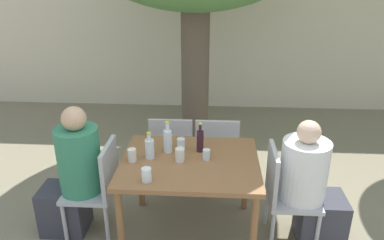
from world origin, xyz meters
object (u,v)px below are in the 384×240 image
at_px(patio_chair_3, 217,151).
at_px(person_seated_1, 311,189).
at_px(patio_chair_2, 172,150).
at_px(dining_table_front, 190,170).
at_px(patio_chair_1, 284,190).
at_px(water_bottle_0, 168,140).
at_px(drinking_glass_1, 147,175).
at_px(drinking_glass_3, 132,155).
at_px(water_bottle_1, 150,148).
at_px(drinking_glass_2, 181,144).
at_px(person_seated_0, 73,178).
at_px(wine_bottle_2, 200,140).
at_px(patio_chair_0, 99,184).
at_px(drinking_glass_4, 180,155).
at_px(drinking_glass_0, 206,154).

height_order(patio_chair_3, person_seated_1, person_seated_1).
bearing_deg(patio_chair_2, dining_table_front, 108.31).
relative_size(patio_chair_1, water_bottle_0, 3.07).
relative_size(drinking_glass_1, drinking_glass_3, 0.97).
relative_size(water_bottle_1, drinking_glass_1, 2.19).
distance_m(water_bottle_0, drinking_glass_2, 0.14).
relative_size(person_seated_0, person_seated_1, 1.06).
bearing_deg(person_seated_0, wine_bottle_2, 98.98).
bearing_deg(drinking_glass_2, patio_chair_0, -164.67).
relative_size(dining_table_front, drinking_glass_1, 10.68).
relative_size(drinking_glass_2, drinking_glass_3, 0.93).
distance_m(person_seated_1, water_bottle_1, 1.44).
bearing_deg(patio_chair_1, person_seated_0, 90.00).
relative_size(patio_chair_0, drinking_glass_2, 8.38).
relative_size(water_bottle_1, drinking_glass_4, 2.06).
distance_m(water_bottle_0, drinking_glass_1, 0.51).
height_order(patio_chair_3, drinking_glass_4, patio_chair_3).
relative_size(wine_bottle_2, drinking_glass_0, 3.03).
bearing_deg(drinking_glass_0, drinking_glass_4, -168.62).
relative_size(drinking_glass_0, drinking_glass_1, 0.82).
bearing_deg(wine_bottle_2, patio_chair_0, -168.82).
distance_m(patio_chair_2, drinking_glass_3, 0.86).
height_order(patio_chair_0, drinking_glass_4, patio_chair_0).
distance_m(patio_chair_0, patio_chair_3, 1.27).
distance_m(patio_chair_0, person_seated_0, 0.23).
height_order(water_bottle_0, wine_bottle_2, water_bottle_0).
bearing_deg(water_bottle_0, drinking_glass_1, -101.94).
height_order(patio_chair_2, drinking_glass_0, patio_chair_2).
bearing_deg(water_bottle_0, dining_table_front, -35.99).
distance_m(drinking_glass_0, drinking_glass_3, 0.63).
bearing_deg(drinking_glass_3, drinking_glass_2, 31.53).
bearing_deg(wine_bottle_2, patio_chair_3, 73.72).
height_order(water_bottle_1, drinking_glass_4, water_bottle_1).
bearing_deg(patio_chair_0, drinking_glass_1, 55.72).
xyz_separation_m(person_seated_0, person_seated_1, (2.10, -0.00, -0.03)).
height_order(person_seated_0, drinking_glass_4, person_seated_0).
xyz_separation_m(patio_chair_1, patio_chair_3, (-0.59, 0.71, 0.00)).
height_order(patio_chair_3, person_seated_0, person_seated_0).
relative_size(person_seated_1, drinking_glass_4, 9.91).
xyz_separation_m(patio_chair_3, water_bottle_1, (-0.58, -0.69, 0.36)).
bearing_deg(person_seated_1, drinking_glass_4, 90.69).
height_order(dining_table_front, drinking_glass_0, drinking_glass_0).
bearing_deg(drinking_glass_3, patio_chair_0, 172.73).
bearing_deg(dining_table_front, drinking_glass_2, 115.11).
bearing_deg(patio_chair_0, drinking_glass_3, 82.73).
xyz_separation_m(dining_table_front, drinking_glass_2, (-0.09, 0.20, 0.15)).
height_order(patio_chair_0, person_seated_0, person_seated_0).
bearing_deg(person_seated_1, water_bottle_1, 88.96).
relative_size(dining_table_front, patio_chair_2, 1.32).
bearing_deg(wine_bottle_2, drinking_glass_0, -67.50).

